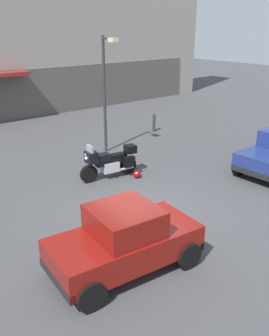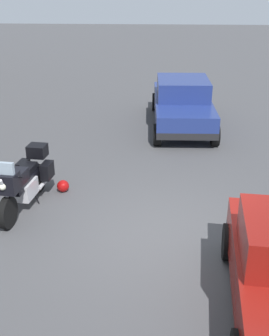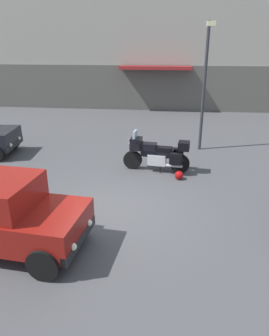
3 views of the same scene
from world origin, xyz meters
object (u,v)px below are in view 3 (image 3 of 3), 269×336
(motorcycle, at_px, (157,154))
(car_compact_side, at_px, (3,215))
(streetlamp_curbside, at_px, (205,76))
(helmet, at_px, (179,175))

(motorcycle, height_order, car_compact_side, car_compact_side)
(motorcycle, relative_size, streetlamp_curbside, 0.47)
(car_compact_side, relative_size, streetlamp_curbside, 0.74)
(helmet, bearing_deg, streetlamp_curbside, 74.16)
(car_compact_side, bearing_deg, streetlamp_curbside, 62.80)
(car_compact_side, bearing_deg, motorcycle, 63.26)
(motorcycle, bearing_deg, streetlamp_curbside, -116.81)
(helmet, xyz_separation_m, car_compact_side, (-3.68, -4.06, 0.63))
(helmet, height_order, car_compact_side, car_compact_side)
(car_compact_side, xyz_separation_m, streetlamp_curbside, (4.56, 7.16, 2.17))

